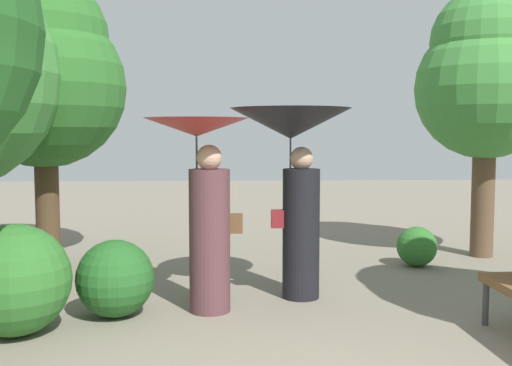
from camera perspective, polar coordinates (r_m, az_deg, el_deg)
name	(u,v)px	position (r m, az deg, el deg)	size (l,w,h in m)	color
person_left	(204,189)	(6.20, -4.91, -0.58)	(1.07, 1.07, 2.00)	#563338
person_right	(294,157)	(6.68, 3.58, 2.51)	(1.33, 1.33, 2.12)	black
tree_near_left	(44,72)	(9.10, -19.38, 9.85)	(2.28, 2.28, 4.07)	#4C3823
tree_mid_right	(487,75)	(9.61, 20.90, 9.48)	(2.06, 2.06, 3.98)	brown
bush_path_left	(115,278)	(6.30, -13.13, -8.75)	(0.78, 0.78, 0.78)	#235B23
bush_behind_bench	(14,280)	(5.99, -21.82, -8.49)	(1.02, 1.02, 1.02)	#2D6B28
bush_far_side	(417,246)	(8.70, 14.91, -5.80)	(0.55, 0.55, 0.55)	#2D6B28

